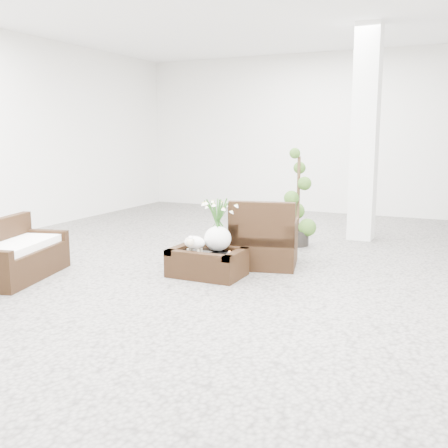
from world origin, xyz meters
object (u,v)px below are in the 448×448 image
at_px(armchair, 265,232).
at_px(topiary, 298,198).
at_px(coffee_table, 207,264).
at_px(loveseat, 18,249).

height_order(armchair, topiary, topiary).
distance_m(coffee_table, armchair, 0.98).
height_order(loveseat, topiary, topiary).
bearing_deg(armchair, topiary, -104.97).
bearing_deg(armchair, coffee_table, 47.18).
relative_size(armchair, topiary, 0.60).
bearing_deg(coffee_table, armchair, 61.15).
distance_m(armchair, loveseat, 3.15).
relative_size(coffee_table, loveseat, 0.66).
distance_m(armchair, topiary, 1.44).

